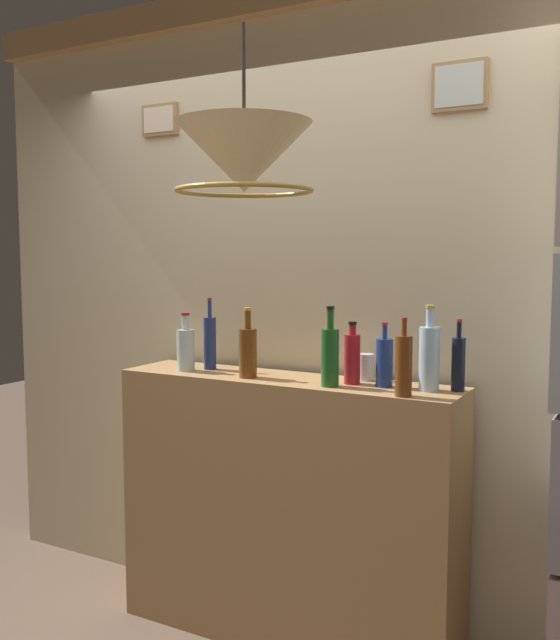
{
  "coord_description": "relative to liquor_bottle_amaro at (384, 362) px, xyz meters",
  "views": [
    {
      "loc": [
        1.41,
        -1.74,
        1.67
      ],
      "look_at": [
        0.0,
        0.8,
        1.4
      ],
      "focal_mm": 39.82,
      "sensor_mm": 36.0,
      "label": 1
    }
  ],
  "objects": [
    {
      "name": "panelled_rear_partition",
      "position": [
        -0.43,
        0.23,
        0.26
      ],
      "size": [
        3.64,
        0.15,
        2.86
      ],
      "color": "beige",
      "rests_on": "ground"
    },
    {
      "name": "liquor_bottle_vodka",
      "position": [
        0.13,
        -0.14,
        0.02
      ],
      "size": [
        0.06,
        0.06,
        0.29
      ],
      "color": "#643312",
      "rests_on": "bar_shelf_unit"
    },
    {
      "name": "liquor_bottle_bourbon",
      "position": [
        0.28,
        0.06,
        0.01
      ],
      "size": [
        0.05,
        0.05,
        0.28
      ],
      "color": "black",
      "rests_on": "bar_shelf_unit"
    },
    {
      "name": "liquor_bottle_amaro",
      "position": [
        0.0,
        0.0,
        0.0
      ],
      "size": [
        0.07,
        0.07,
        0.26
      ],
      "color": "navy",
      "rests_on": "bar_shelf_unit"
    },
    {
      "name": "bar_shelf_unit",
      "position": [
        -0.43,
        -0.02,
        -0.67
      ],
      "size": [
        1.5,
        0.34,
        1.15
      ],
      "primitive_type": "cube",
      "color": "#9E7547",
      "rests_on": "ground"
    },
    {
      "name": "liquor_bottle_rum",
      "position": [
        0.18,
        0.01,
        0.03
      ],
      "size": [
        0.08,
        0.08,
        0.33
      ],
      "color": "#A1C6E0",
      "rests_on": "bar_shelf_unit"
    },
    {
      "name": "liquor_bottle_tequila",
      "position": [
        -0.58,
        -0.08,
        0.01
      ],
      "size": [
        0.08,
        0.08,
        0.3
      ],
      "color": "brown",
      "rests_on": "bar_shelf_unit"
    },
    {
      "name": "liquor_bottle_brandy",
      "position": [
        -0.84,
        0.02,
        0.02
      ],
      "size": [
        0.06,
        0.06,
        0.32
      ],
      "color": "navy",
      "rests_on": "bar_shelf_unit"
    },
    {
      "name": "glass_tumbler_rocks",
      "position": [
        -0.12,
        0.1,
        -0.04
      ],
      "size": [
        0.07,
        0.07,
        0.11
      ],
      "color": "silver",
      "rests_on": "bar_shelf_unit"
    },
    {
      "name": "liquor_bottle_gin",
      "position": [
        -0.19,
        -0.09,
        0.02
      ],
      "size": [
        0.07,
        0.07,
        0.32
      ],
      "color": "#1B5220",
      "rests_on": "bar_shelf_unit"
    },
    {
      "name": "pendant_lamp",
      "position": [
        -0.26,
        -0.63,
        0.73
      ],
      "size": [
        0.45,
        0.45,
        0.54
      ],
      "color": "beige"
    },
    {
      "name": "liquor_bottle_rye",
      "position": [
        -0.14,
        -0.0,
        0.01
      ],
      "size": [
        0.07,
        0.07,
        0.25
      ],
      "color": "#A61C26",
      "rests_on": "bar_shelf_unit"
    },
    {
      "name": "liquor_bottle_whiskey",
      "position": [
        -0.91,
        -0.06,
        0.0
      ],
      "size": [
        0.08,
        0.08,
        0.26
      ],
      "color": "#ACC3C9",
      "rests_on": "bar_shelf_unit"
    }
  ]
}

